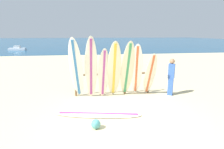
{
  "coord_description": "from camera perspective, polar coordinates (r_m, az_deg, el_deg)",
  "views": [
    {
      "loc": [
        -1.18,
        -4.9,
        2.68
      ],
      "look_at": [
        -0.0,
        3.12,
        0.83
      ],
      "focal_mm": 29.43,
      "sensor_mm": 36.0,
      "label": 1
    }
  ],
  "objects": [
    {
      "name": "beachgoer_standing",
      "position": [
        8.29,
        17.91,
        -0.26
      ],
      "size": [
        0.31,
        0.29,
        1.62
      ],
      "color": "#3359B2",
      "rests_on": "ground"
    },
    {
      "name": "surfboard_leaning_far_right",
      "position": [
        7.98,
        11.72,
        0.07
      ],
      "size": [
        0.48,
        0.89,
        1.9
      ],
      "color": "silver",
      "rests_on": "ground"
    },
    {
      "name": "beach_ball",
      "position": [
        5.43,
        -5.05,
        -15.08
      ],
      "size": [
        0.28,
        0.28,
        0.28
      ],
      "primitive_type": "sphere",
      "color": "teal",
      "rests_on": "ground"
    },
    {
      "name": "surfboard_leaning_center_right",
      "position": [
        7.66,
        4.79,
        1.65
      ],
      "size": [
        0.6,
        0.92,
        2.39
      ],
      "color": "beige",
      "rests_on": "ground"
    },
    {
      "name": "surfboard_leaning_far_left",
      "position": [
        7.44,
        -11.05,
        1.72
      ],
      "size": [
        0.69,
        1.05,
        2.55
      ],
      "color": "white",
      "rests_on": "ground"
    },
    {
      "name": "surfboard_leaning_right",
      "position": [
        7.85,
        7.61,
        1.42
      ],
      "size": [
        0.67,
        1.0,
        2.28
      ],
      "color": "white",
      "rests_on": "ground"
    },
    {
      "name": "ocean_water",
      "position": [
        62.97,
        -7.37,
        10.29
      ],
      "size": [
        120.0,
        80.0,
        0.01
      ],
      "primitive_type": "cube",
      "color": "navy",
      "rests_on": "ground"
    },
    {
      "name": "ground_plane",
      "position": [
        5.71,
        4.72,
        -15.2
      ],
      "size": [
        120.0,
        120.0,
        0.0
      ],
      "primitive_type": "plane",
      "color": "beige"
    },
    {
      "name": "small_boat_offshore",
      "position": [
        32.54,
        -27.36,
        7.14
      ],
      "size": [
        2.53,
        0.97,
        0.71
      ],
      "color": "silver",
      "rests_on": "ocean_water"
    },
    {
      "name": "surfboard_lying_on_sand",
      "position": [
        6.26,
        -4.25,
        -12.19
      ],
      "size": [
        2.9,
        1.1,
        0.08
      ],
      "color": "white",
      "rests_on": "ground"
    },
    {
      "name": "surfboard_rack",
      "position": [
        8.06,
        0.31,
        -1.49
      ],
      "size": [
        3.35,
        0.09,
        1.07
      ],
      "color": "brown",
      "rests_on": "ground"
    },
    {
      "name": "surfboard_leaning_center_left",
      "position": [
        7.55,
        -2.68,
        0.38
      ],
      "size": [
        0.57,
        0.61,
        2.1
      ],
      "color": "silver",
      "rests_on": "ground"
    },
    {
      "name": "surfboard_leaning_left",
      "position": [
        7.4,
        -6.54,
        1.95
      ],
      "size": [
        0.54,
        0.76,
        2.58
      ],
      "color": "silver",
      "rests_on": "ground"
    },
    {
      "name": "surfboard_leaning_center",
      "position": [
        7.51,
        0.67,
        1.48
      ],
      "size": [
        0.59,
        0.91,
        2.4
      ],
      "color": "beige",
      "rests_on": "ground"
    }
  ]
}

